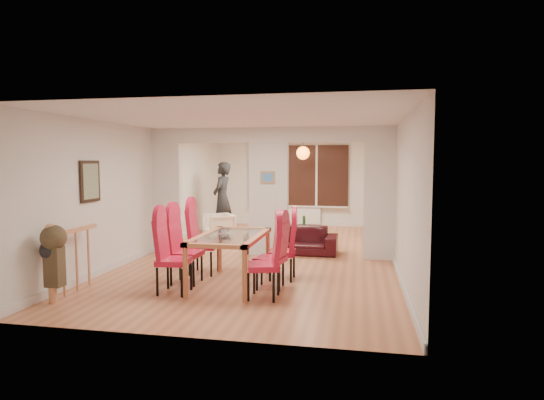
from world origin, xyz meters
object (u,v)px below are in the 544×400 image
(person, at_px, (222,198))
(dining_chair_la, at_px, (174,255))
(dining_chair_ra, at_px, (264,260))
(dining_table, at_px, (231,260))
(bowl, at_px, (305,225))
(sofa, at_px, (292,240))
(armchair, at_px, (219,226))
(television, at_px, (366,225))
(dining_chair_lb, at_px, (186,248))
(dining_chair_lc, at_px, (204,240))
(coffee_table, at_px, (298,231))
(bottle, at_px, (304,221))
(dining_chair_rb, at_px, (270,254))
(dining_chair_rc, at_px, (282,248))

(person, bearing_deg, dining_chair_la, 14.38)
(dining_chair_ra, bearing_deg, dining_table, 123.71)
(person, xyz_separation_m, bowl, (2.16, 0.36, -0.72))
(sofa, xyz_separation_m, person, (-2.17, 2.13, 0.68))
(armchair, bearing_deg, person, 154.68)
(sofa, relative_size, person, 1.00)
(bowl, bearing_deg, armchair, -152.25)
(television, distance_m, bowl, 1.57)
(person, height_order, television, person)
(dining_chair_la, distance_m, person, 5.46)
(dining_chair_lb, height_order, person, person)
(dining_chair_lc, relative_size, dining_chair_ra, 1.06)
(coffee_table, bearing_deg, bottle, 15.31)
(dining_table, xyz_separation_m, coffee_table, (0.37, 5.04, -0.29))
(dining_chair_lc, xyz_separation_m, bowl, (1.22, 4.53, -0.34))
(dining_table, height_order, television, dining_table)
(dining_chair_lc, relative_size, sofa, 0.60)
(bowl, bearing_deg, dining_chair_rb, -89.19)
(television, bearing_deg, dining_chair_rc, 153.50)
(dining_chair_ra, distance_m, dining_chair_rc, 1.07)
(dining_chair_rc, xyz_separation_m, coffee_table, (-0.36, 4.54, -0.42))
(dining_chair_ra, xyz_separation_m, dining_chair_rb, (-0.01, 0.52, -0.02))
(sofa, distance_m, television, 2.93)
(dining_table, height_order, person, person)
(dining_chair_rb, distance_m, television, 5.41)
(armchair, distance_m, television, 3.76)
(person, bearing_deg, sofa, 50.19)
(person, bearing_deg, dining_table, 23.18)
(dining_chair_la, distance_m, dining_chair_rc, 1.77)
(coffee_table, height_order, bowl, bowl)
(dining_chair_la, distance_m, armchair, 4.72)
(dining_table, bearing_deg, dining_chair_lb, -178.42)
(dining_chair_ra, relative_size, dining_chair_rb, 1.04)
(television, height_order, coffee_table, television)
(dining_chair_ra, relative_size, bowl, 5.13)
(person, bearing_deg, coffee_table, 101.52)
(dining_chair_rb, xyz_separation_m, person, (-2.24, 4.85, 0.43))
(armchair, bearing_deg, dining_table, -15.15)
(television, bearing_deg, coffee_table, 83.93)
(armchair, bearing_deg, bottle, 81.27)
(armchair, distance_m, person, 0.97)
(dining_chair_la, xyz_separation_m, bottle, (1.23, 5.65, -0.20))
(dining_chair_rc, bearing_deg, dining_chair_ra, -99.36)
(dining_chair_la, relative_size, bowl, 5.31)
(dining_chair_rc, relative_size, sofa, 0.55)
(armchair, bearing_deg, dining_chair_la, -25.42)
(dining_chair_la, relative_size, dining_chair_rc, 1.07)
(dining_chair_rb, xyz_separation_m, television, (1.49, 5.20, -0.22))
(dining_chair_rc, height_order, sofa, dining_chair_rc)
(dining_chair_rb, relative_size, person, 0.55)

